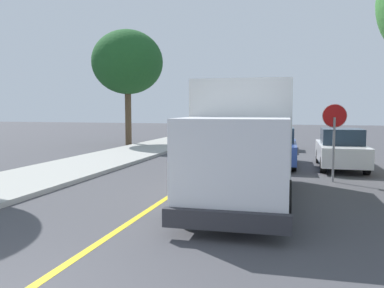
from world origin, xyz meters
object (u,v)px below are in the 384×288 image
object	(u,v)px
parked_car_near	(275,148)
parked_van_across	(341,150)
parked_car_mid	(270,136)
street_tree_down_block	(127,62)
box_truck	(246,135)
stop_sign	(334,128)

from	to	relation	value
parked_car_near	parked_van_across	world-z (taller)	same
parked_car_mid	street_tree_down_block	world-z (taller)	street_tree_down_block
box_truck	parked_van_across	distance (m)	7.28
box_truck	parked_van_across	world-z (taller)	box_truck
parked_car_mid	parked_van_across	distance (m)	7.90
parked_car_near	street_tree_down_block	xyz separation A→B (m)	(-10.35, 7.36, 4.82)
box_truck	parked_car_mid	xyz separation A→B (m)	(-0.34, 13.64, -0.97)
parked_car_near	street_tree_down_block	size ratio (longest dim) A/B	0.57
parked_car_near	parked_car_mid	distance (m)	7.08
parked_van_across	street_tree_down_block	world-z (taller)	street_tree_down_block
parked_van_across	parked_car_mid	bearing A→B (deg)	115.72
box_truck	stop_sign	xyz separation A→B (m)	(2.55, 3.21, 0.09)
parked_car_near	stop_sign	xyz separation A→B (m)	(2.16, -3.39, 1.06)
box_truck	stop_sign	distance (m)	4.10
street_tree_down_block	parked_car_mid	bearing A→B (deg)	-1.88
parked_car_mid	parked_van_across	xyz separation A→B (m)	(3.43, -7.12, 0.00)
stop_sign	street_tree_down_block	world-z (taller)	street_tree_down_block
box_truck	parked_car_near	xyz separation A→B (m)	(0.38, 6.60, -0.97)
parked_car_mid	stop_sign	distance (m)	10.88
box_truck	stop_sign	size ratio (longest dim) A/B	2.74
parked_van_across	box_truck	bearing A→B (deg)	-115.36
street_tree_down_block	box_truck	bearing A→B (deg)	-54.47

